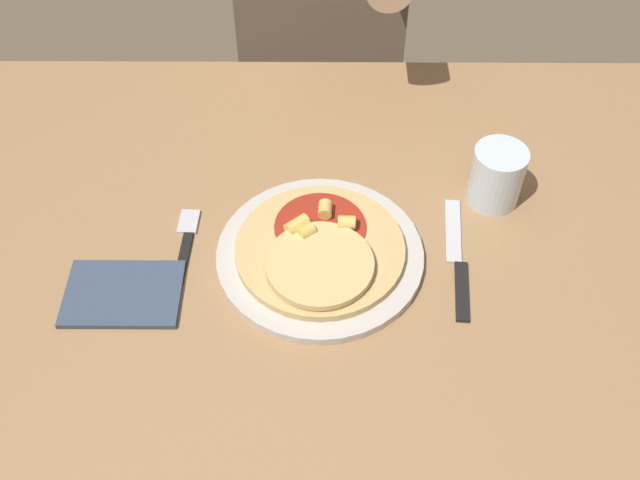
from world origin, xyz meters
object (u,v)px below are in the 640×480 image
Objects in this scene: plate at (320,255)px; pizza at (320,250)px; dining_table at (307,303)px; knife at (457,259)px; fork at (184,249)px; drinking_glass at (497,176)px.

plate is 0.02m from pizza.
dining_table is 5.69× the size of knife.
fork is at bearing 174.20° from pizza.
plate reaches higher than dining_table.
dining_table is 0.10m from plate.
pizza is at bearing -179.39° from knife.
drinking_glass is at bearing 24.81° from plate.
drinking_glass reaches higher than pizza.
drinking_glass is (0.26, 0.12, 0.02)m from pizza.
plate is at bearing 87.92° from pizza.
knife reaches higher than dining_table.
pizza is 0.20m from knife.
fork reaches higher than dining_table.
knife is (0.39, -0.02, 0.00)m from fork.
dining_table is at bearing -178.39° from knife.
dining_table is 0.12m from pizza.
knife is at bearing -118.09° from drinking_glass.
pizza is 0.29m from drinking_glass.
pizza reaches higher than fork.
drinking_glass is at bearing 25.71° from pizza.
fork is 0.39m from knife.
pizza is 1.07× the size of knife.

